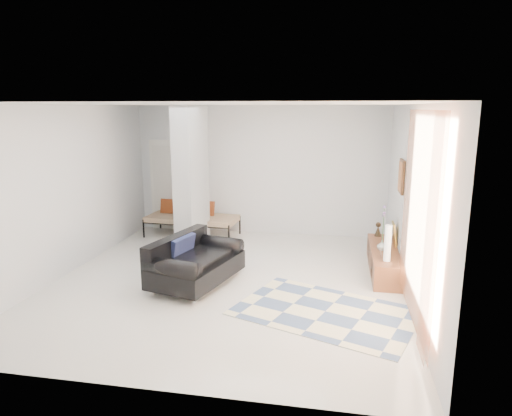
# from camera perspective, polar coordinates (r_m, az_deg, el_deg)

# --- Properties ---
(floor) EXTENTS (6.00, 6.00, 0.00)m
(floor) POSITION_cam_1_polar(r_m,az_deg,el_deg) (7.52, -3.53, -9.03)
(floor) COLOR white
(floor) RESTS_ON ground
(ceiling) EXTENTS (6.00, 6.00, 0.00)m
(ceiling) POSITION_cam_1_polar(r_m,az_deg,el_deg) (7.00, -3.84, 12.83)
(ceiling) COLOR white
(ceiling) RESTS_ON wall_back
(wall_back) EXTENTS (6.00, 0.00, 6.00)m
(wall_back) POSITION_cam_1_polar(r_m,az_deg,el_deg) (10.03, 0.48, 4.71)
(wall_back) COLOR silver
(wall_back) RESTS_ON ground
(wall_front) EXTENTS (6.00, 0.00, 6.00)m
(wall_front) POSITION_cam_1_polar(r_m,az_deg,el_deg) (4.37, -13.28, -5.88)
(wall_front) COLOR silver
(wall_front) RESTS_ON ground
(wall_left) EXTENTS (0.00, 6.00, 6.00)m
(wall_left) POSITION_cam_1_polar(r_m,az_deg,el_deg) (8.23, -22.61, 2.05)
(wall_left) COLOR silver
(wall_left) RESTS_ON ground
(wall_right) EXTENTS (0.00, 6.00, 6.00)m
(wall_right) POSITION_cam_1_polar(r_m,az_deg,el_deg) (7.00, 18.74, 0.66)
(wall_right) COLOR silver
(wall_right) RESTS_ON ground
(partition_column) EXTENTS (0.35, 1.20, 2.80)m
(partition_column) POSITION_cam_1_polar(r_m,az_deg,el_deg) (8.95, -8.05, 3.65)
(partition_column) COLOR #9CA0A2
(partition_column) RESTS_ON floor
(hallway_door) EXTENTS (0.85, 0.06, 2.04)m
(hallway_door) POSITION_cam_1_polar(r_m,az_deg,el_deg) (10.61, -10.82, 2.84)
(hallway_door) COLOR white
(hallway_door) RESTS_ON floor
(curtain) EXTENTS (0.00, 2.55, 2.55)m
(curtain) POSITION_cam_1_polar(r_m,az_deg,el_deg) (5.86, 19.55, -1.08)
(curtain) COLOR #D36837
(curtain) RESTS_ON wall_right
(wall_art) EXTENTS (0.04, 0.45, 0.55)m
(wall_art) POSITION_cam_1_polar(r_m,az_deg,el_deg) (7.83, 17.74, 3.78)
(wall_art) COLOR #3A200F
(wall_art) RESTS_ON wall_right
(media_console) EXTENTS (0.45, 1.92, 0.80)m
(media_console) POSITION_cam_1_polar(r_m,az_deg,el_deg) (8.14, 15.66, -6.25)
(media_console) COLOR brown
(media_console) RESTS_ON floor
(loveseat) EXTENTS (1.30, 1.78, 0.76)m
(loveseat) POSITION_cam_1_polar(r_m,az_deg,el_deg) (7.34, -7.86, -6.73)
(loveseat) COLOR silver
(loveseat) RESTS_ON floor
(daybed) EXTENTS (2.02, 0.97, 0.77)m
(daybed) POSITION_cam_1_polar(r_m,az_deg,el_deg) (10.05, -8.07, -1.14)
(daybed) COLOR black
(daybed) RESTS_ON floor
(area_rug) EXTENTS (2.76, 2.30, 0.01)m
(area_rug) POSITION_cam_1_polar(r_m,az_deg,el_deg) (6.49, 8.66, -12.69)
(area_rug) COLOR beige
(area_rug) RESTS_ON floor
(cylinder_lamp) EXTENTS (0.11, 0.11, 0.57)m
(cylinder_lamp) POSITION_cam_1_polar(r_m,az_deg,el_deg) (7.40, 16.14, -4.24)
(cylinder_lamp) COLOR beige
(cylinder_lamp) RESTS_ON media_console
(bronze_figurine) EXTENTS (0.14, 0.14, 0.26)m
(bronze_figurine) POSITION_cam_1_polar(r_m,az_deg,el_deg) (8.80, 15.02, -2.58)
(bronze_figurine) COLOR #332416
(bronze_figurine) RESTS_ON media_console
(vase) EXTENTS (0.19, 0.19, 0.18)m
(vase) POSITION_cam_1_polar(r_m,az_deg,el_deg) (7.96, 15.48, -4.53)
(vase) COLOR #B9C3BE
(vase) RESTS_ON media_console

